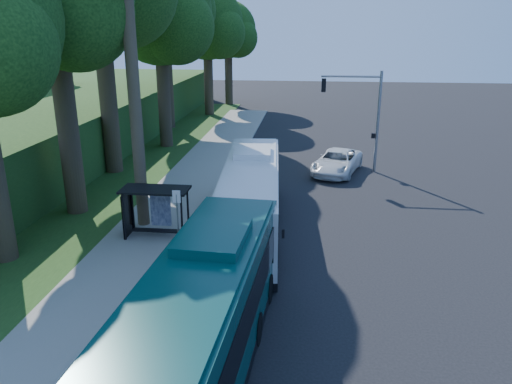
# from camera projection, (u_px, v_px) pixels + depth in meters

# --- Properties ---
(ground) EXTENTS (140.00, 140.00, 0.00)m
(ground) POSITION_uv_depth(u_px,v_px,m) (303.00, 221.00, 26.43)
(ground) COLOR black
(ground) RESTS_ON ground
(sidewalk) EXTENTS (4.50, 70.00, 0.12)m
(sidewalk) POSITION_uv_depth(u_px,v_px,m) (169.00, 215.00, 27.18)
(sidewalk) COLOR gray
(sidewalk) RESTS_ON ground
(red_curb) EXTENTS (0.25, 30.00, 0.13)m
(red_curb) POSITION_uv_depth(u_px,v_px,m) (194.00, 247.00, 23.17)
(red_curb) COLOR maroon
(red_curb) RESTS_ON ground
(grass_verge) EXTENTS (8.00, 70.00, 0.06)m
(grass_verge) POSITION_uv_depth(u_px,v_px,m) (105.00, 184.00, 32.50)
(grass_verge) COLOR #234719
(grass_verge) RESTS_ON ground
(bus_shelter) EXTENTS (3.20, 1.51, 2.55)m
(bus_shelter) POSITION_uv_depth(u_px,v_px,m) (152.00, 202.00, 23.93)
(bus_shelter) COLOR black
(bus_shelter) RESTS_ON ground
(stop_sign_pole) EXTENTS (0.35, 0.06, 3.17)m
(stop_sign_pole) POSITION_uv_depth(u_px,v_px,m) (177.00, 214.00, 21.63)
(stop_sign_pole) COLOR gray
(stop_sign_pole) RESTS_ON ground
(traffic_signal_pole) EXTENTS (4.10, 0.30, 7.00)m
(traffic_signal_pole) POSITION_uv_depth(u_px,v_px,m) (364.00, 109.00, 34.05)
(traffic_signal_pole) COLOR gray
(traffic_signal_pole) RESTS_ON ground
(hillside_backdrop) EXTENTS (24.00, 60.00, 8.80)m
(hillside_backdrop) POSITION_uv_depth(u_px,v_px,m) (0.00, 117.00, 42.64)
(hillside_backdrop) COLOR #234719
(hillside_backdrop) RESTS_ON ground
(tree_2) EXTENTS (8.82, 8.40, 15.12)m
(tree_2) POSITION_uv_depth(u_px,v_px,m) (161.00, 17.00, 39.40)
(tree_2) COLOR #382B1E
(tree_2) RESTS_ON ground
(tree_3) EXTENTS (10.08, 9.60, 17.28)m
(tree_3) POSITION_uv_depth(u_px,v_px,m) (164.00, 1.00, 46.67)
(tree_3) COLOR #382B1E
(tree_3) RESTS_ON ground
(tree_4) EXTENTS (8.40, 8.00, 14.14)m
(tree_4) POSITION_uv_depth(u_px,v_px,m) (208.00, 26.00, 54.67)
(tree_4) COLOR #382B1E
(tree_4) RESTS_ON ground
(tree_5) EXTENTS (7.35, 7.00, 12.86)m
(tree_5) POSITION_uv_depth(u_px,v_px,m) (229.00, 33.00, 62.35)
(tree_5) COLOR #382B1E
(tree_5) RESTS_ON ground
(white_bus) EXTENTS (3.56, 12.73, 3.75)m
(white_bus) POSITION_uv_depth(u_px,v_px,m) (251.00, 196.00, 24.73)
(white_bus) COLOR silver
(white_bus) RESTS_ON ground
(teal_bus) EXTENTS (3.55, 13.32, 3.93)m
(teal_bus) POSITION_uv_depth(u_px,v_px,m) (197.00, 328.00, 13.82)
(teal_bus) COLOR #0A3C39
(teal_bus) RESTS_ON ground
(pickup) EXTENTS (4.16, 6.25, 1.59)m
(pickup) POSITION_uv_depth(u_px,v_px,m) (337.00, 162.00, 34.87)
(pickup) COLOR white
(pickup) RESTS_ON ground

